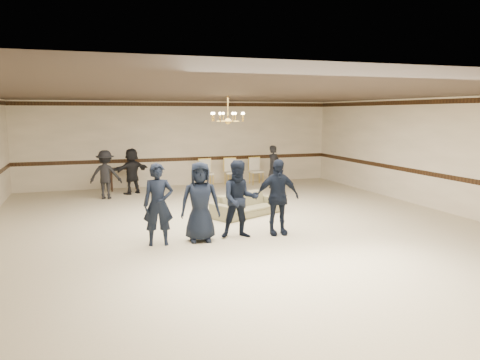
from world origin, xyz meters
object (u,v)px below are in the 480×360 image
object	(u,v)px
console_table	(124,179)
banquet_chair_left	(206,173)
boy_c	(240,199)
adult_mid	(132,171)
boy_d	(277,197)
adult_right	(274,167)
banquet_chair_mid	(232,172)
banquet_chair_right	(256,171)
boy_a	(158,204)
adult_left	(106,175)
settee	(247,205)
chandelier	(228,109)
boy_b	(200,202)

from	to	relation	value
console_table	banquet_chair_left	bearing A→B (deg)	-6.81
boy_c	adult_mid	world-z (taller)	boy_c
boy_d	banquet_chair_left	xyz separation A→B (m)	(0.19, 7.18, -0.35)
adult_right	boy_c	bearing A→B (deg)	-146.48
banquet_chair_mid	banquet_chair_right	xyz separation A→B (m)	(1.00, 0.00, 0.00)
boy_c	adult_mid	distance (m)	6.77
boy_a	adult_mid	distance (m)	6.55
adult_left	banquet_chair_right	xyz separation A→B (m)	(5.69, 1.33, -0.27)
banquet_chair_right	settee	bearing A→B (deg)	-116.48
adult_mid	console_table	world-z (taller)	adult_mid
adult_right	console_table	size ratio (longest dim) A/B	1.61
settee	console_table	size ratio (longest dim) A/B	2.09
adult_left	console_table	distance (m)	1.72
chandelier	console_table	world-z (taller)	chandelier
banquet_chair_left	adult_mid	bearing A→B (deg)	-166.24
chandelier	adult_left	distance (m)	5.31
banquet_chair_mid	banquet_chair_right	bearing A→B (deg)	2.76
chandelier	banquet_chair_left	size ratio (longest dim) A/B	0.91
banquet_chair_left	banquet_chair_mid	world-z (taller)	same
chandelier	settee	world-z (taller)	chandelier
boy_c	adult_right	size ratio (longest dim) A/B	1.10
adult_right	banquet_chair_mid	bearing A→B (deg)	114.18
boy_a	boy_b	bearing A→B (deg)	7.51
boy_c	adult_mid	size ratio (longest dim) A/B	1.10
boy_b	adult_right	bearing A→B (deg)	63.58
boy_d	boy_a	bearing A→B (deg)	-175.08
boy_c	boy_b	bearing A→B (deg)	-170.68
chandelier	console_table	distance (m)	6.38
boy_c	adult_right	world-z (taller)	boy_c
settee	banquet_chair_left	xyz separation A→B (m)	(0.19, 5.11, 0.22)
adult_right	banquet_chair_mid	world-z (taller)	adult_right
chandelier	boy_a	world-z (taller)	chandelier
banquet_chair_left	adult_right	bearing A→B (deg)	-23.08
banquet_chair_mid	banquet_chair_left	bearing A→B (deg)	-177.24
boy_a	console_table	distance (m)	7.40
console_table	banquet_chair_mid	bearing A→B (deg)	-5.86
boy_b	adult_right	xyz separation A→B (m)	(4.30, 6.15, -0.08)
adult_left	banquet_chair_mid	bearing A→B (deg)	-149.08
boy_b	banquet_chair_left	distance (m)	7.46
boy_d	banquet_chair_right	distance (m)	7.52
boy_b	console_table	xyz separation A→B (m)	(-1.01, 7.38, -0.46)
adult_mid	banquet_chair_right	size ratio (longest dim) A/B	1.53
settee	boy_c	bearing A→B (deg)	-139.42
adult_mid	console_table	xyz separation A→B (m)	(-0.21, 0.83, -0.38)
banquet_chair_left	banquet_chair_right	distance (m)	2.00
adult_mid	settee	bearing A→B (deg)	91.26
console_table	boy_d	bearing A→B (deg)	-72.17
adult_right	boy_d	bearing A→B (deg)	-139.67
boy_d	banquet_chair_right	xyz separation A→B (m)	(2.19, 7.18, -0.35)
settee	adult_mid	bearing A→B (deg)	94.17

